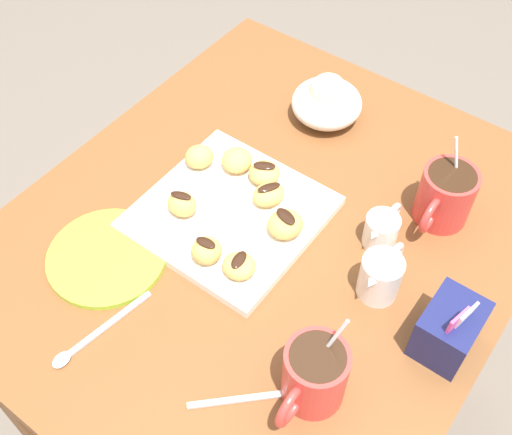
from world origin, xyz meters
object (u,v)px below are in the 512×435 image
pastry_plate_square (230,214)px  beignet_3 (239,266)px  ice_cream_bowl (327,101)px  saucer_lime_left (107,257)px  beignet_0 (199,157)px  chocolate_sauce_pitcher (382,229)px  cream_pitcher_white (380,276)px  beignet_1 (207,250)px  dining_table (267,284)px  coffee_mug_red_right (314,375)px  beignet_2 (182,204)px  beignet_4 (269,194)px  beignet_5 (264,173)px  sugar_caddy (449,329)px  coffee_mug_red_left (445,195)px  beignet_7 (287,223)px  beignet_6 (237,160)px

pastry_plate_square → beignet_3: (0.08, 0.08, 0.02)m
ice_cream_bowl → saucer_lime_left: size_ratio=0.70×
beignet_0 → chocolate_sauce_pitcher: bearing=99.0°
cream_pitcher_white → ice_cream_bowl: size_ratio=0.83×
saucer_lime_left → beignet_1: bearing=123.2°
dining_table → coffee_mug_red_right: size_ratio=5.69×
cream_pitcher_white → beignet_2: bearing=-78.5°
beignet_4 → beignet_5: 0.05m
coffee_mug_red_right → pastry_plate_square: bearing=-122.6°
sugar_caddy → chocolate_sauce_pitcher: bearing=-123.1°
saucer_lime_left → coffee_mug_red_right: bearing=90.9°
chocolate_sauce_pitcher → saucer_lime_left: size_ratio=0.51×
coffee_mug_red_right → coffee_mug_red_left: bearing=180.0°
cream_pitcher_white → saucer_lime_left: (0.19, -0.36, -0.03)m
sugar_caddy → beignet_2: sugar_caddy is taller
cream_pitcher_white → chocolate_sauce_pitcher: bearing=-152.7°
sugar_caddy → ice_cream_bowl: bearing=-127.6°
coffee_mug_red_left → beignet_0: coffee_mug_red_left is taller
ice_cream_bowl → beignet_7: (0.26, 0.10, -0.01)m
sugar_caddy → chocolate_sauce_pitcher: 0.19m
cream_pitcher_white → beignet_4: 0.22m
chocolate_sauce_pitcher → dining_table: bearing=-61.9°
beignet_4 → beignet_1: bearing=-3.4°
beignet_7 → beignet_0: bearing=-98.1°
cream_pitcher_white → coffee_mug_red_right: bearing=2.8°
beignet_3 → beignet_7: beignet_7 is taller
coffee_mug_red_right → beignet_4: coffee_mug_red_right is taller
coffee_mug_red_right → dining_table: bearing=-132.5°
dining_table → beignet_7: size_ratio=15.73×
ice_cream_bowl → beignet_0: 0.26m
coffee_mug_red_right → chocolate_sauce_pitcher: bearing=-169.2°
pastry_plate_square → ice_cream_bowl: ice_cream_bowl is taller
pastry_plate_square → saucer_lime_left: bearing=-29.7°
chocolate_sauce_pitcher → saucer_lime_left: chocolate_sauce_pitcher is taller
beignet_1 → beignet_5: bearing=-172.3°
dining_table → coffee_mug_red_left: bearing=131.7°
ice_cream_bowl → beignet_2: 0.34m
pastry_plate_square → saucer_lime_left: pastry_plate_square is taller
cream_pitcher_white → beignet_1: bearing=-64.4°
dining_table → cream_pitcher_white: 0.28m
cream_pitcher_white → beignet_7: size_ratio=1.89×
cream_pitcher_white → beignet_7: bearing=-91.2°
dining_table → pastry_plate_square: (0.02, -0.06, 0.17)m
beignet_0 → beignet_4: bearing=91.6°
saucer_lime_left → beignet_2: 0.14m
beignet_3 → beignet_2: bearing=-104.7°
pastry_plate_square → beignet_6: 0.10m
beignet_3 → saucer_lime_left: bearing=-63.1°
chocolate_sauce_pitcher → beignet_3: bearing=-36.0°
beignet_5 → chocolate_sauce_pitcher: bearing=93.7°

